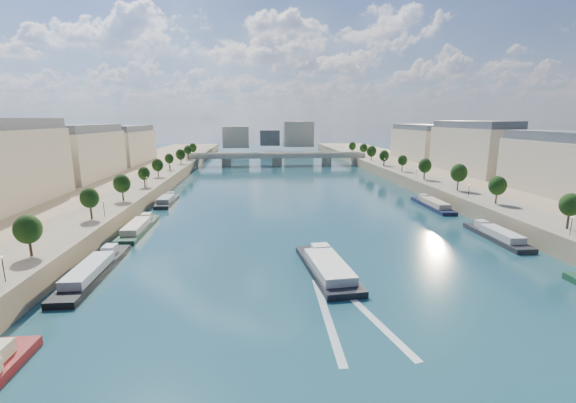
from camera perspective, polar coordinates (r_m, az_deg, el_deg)
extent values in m
plane|color=#0C2835|center=(132.34, 1.37, -0.68)|extent=(700.00, 700.00, 0.00)
cube|color=#9E8460|center=(143.18, -28.62, -0.18)|extent=(44.00, 520.00, 5.00)
cube|color=#9E8460|center=(156.89, 28.52, 0.80)|extent=(44.00, 520.00, 5.00)
cube|color=gray|center=(137.34, -22.99, 0.97)|extent=(14.00, 520.00, 0.10)
cube|color=gray|center=(148.73, 23.78, 1.69)|extent=(14.00, 520.00, 0.10)
cylinder|color=#382B1E|center=(84.25, -33.78, -5.46)|extent=(0.50, 0.50, 3.82)
ellipsoid|color=black|center=(83.36, -34.07, -3.09)|extent=(4.80, 4.80, 5.52)
cylinder|color=#382B1E|center=(105.09, -27.62, -1.62)|extent=(0.50, 0.50, 3.82)
ellipsoid|color=black|center=(104.38, -27.81, 0.30)|extent=(4.80, 4.80, 5.52)
cylinder|color=#382B1E|center=(127.06, -23.56, 0.94)|extent=(0.50, 0.50, 3.82)
ellipsoid|color=black|center=(126.47, -23.69, 2.53)|extent=(4.80, 4.80, 5.52)
cylinder|color=#382B1E|center=(149.65, -20.70, 2.73)|extent=(0.50, 0.50, 3.82)
ellipsoid|color=black|center=(149.15, -20.81, 4.09)|extent=(4.80, 4.80, 5.52)
cylinder|color=#382B1E|center=(172.62, -18.60, 4.04)|extent=(0.50, 0.50, 3.82)
ellipsoid|color=black|center=(172.19, -18.68, 5.22)|extent=(4.80, 4.80, 5.52)
cylinder|color=#382B1E|center=(195.84, -16.99, 5.04)|extent=(0.50, 0.50, 3.82)
ellipsoid|color=black|center=(195.46, -17.05, 6.09)|extent=(4.80, 4.80, 5.52)
cylinder|color=#382B1E|center=(219.23, -15.71, 5.83)|extent=(0.50, 0.50, 3.82)
ellipsoid|color=black|center=(218.88, -15.77, 6.76)|extent=(4.80, 4.80, 5.52)
cylinder|color=#382B1E|center=(242.73, -14.68, 6.46)|extent=(0.50, 0.50, 3.82)
ellipsoid|color=black|center=(242.42, -14.73, 7.30)|extent=(4.80, 4.80, 5.52)
cylinder|color=#382B1E|center=(266.33, -13.83, 6.98)|extent=(0.50, 0.50, 3.82)
ellipsoid|color=black|center=(266.05, -13.87, 7.75)|extent=(4.80, 4.80, 5.52)
cylinder|color=#382B1E|center=(106.90, 35.66, -2.32)|extent=(0.50, 0.50, 3.82)
ellipsoid|color=black|center=(106.20, 35.90, -0.44)|extent=(4.80, 4.80, 5.52)
cylinder|color=#382B1E|center=(125.54, 28.66, 0.33)|extent=(0.50, 0.50, 3.82)
ellipsoid|color=black|center=(124.94, 28.82, 1.94)|extent=(4.80, 4.80, 5.52)
cylinder|color=#382B1E|center=(145.75, 23.52, 2.27)|extent=(0.50, 0.50, 3.82)
ellipsoid|color=black|center=(145.23, 23.64, 3.66)|extent=(4.80, 4.80, 5.52)
cylinder|color=#382B1E|center=(166.96, 19.66, 3.71)|extent=(0.50, 0.50, 3.82)
ellipsoid|color=black|center=(166.52, 19.75, 4.93)|extent=(4.80, 4.80, 5.52)
cylinder|color=#382B1E|center=(188.85, 16.67, 4.82)|extent=(0.50, 0.50, 3.82)
ellipsoid|color=black|center=(188.45, 16.74, 5.90)|extent=(4.80, 4.80, 5.52)
cylinder|color=#382B1E|center=(211.19, 14.30, 5.68)|extent=(0.50, 0.50, 3.82)
ellipsoid|color=black|center=(210.84, 14.35, 6.65)|extent=(4.80, 4.80, 5.52)
cylinder|color=#382B1E|center=(233.87, 12.38, 6.37)|extent=(0.50, 0.50, 3.82)
ellipsoid|color=black|center=(233.55, 12.42, 7.25)|extent=(4.80, 4.80, 5.52)
cylinder|color=#382B1E|center=(256.78, 10.80, 6.93)|extent=(0.50, 0.50, 3.82)
ellipsoid|color=black|center=(256.49, 10.83, 7.73)|extent=(4.80, 4.80, 5.52)
cylinder|color=#382B1E|center=(279.88, 9.48, 7.40)|extent=(0.50, 0.50, 3.82)
ellipsoid|color=black|center=(279.61, 9.50, 8.13)|extent=(4.80, 4.80, 5.52)
cylinder|color=black|center=(73.18, -36.51, -8.17)|extent=(0.14, 0.14, 4.00)
sphere|color=#FFE5B2|center=(72.56, -36.72, -6.61)|extent=(0.36, 0.36, 0.36)
cylinder|color=black|center=(107.77, -25.60, -1.06)|extent=(0.14, 0.14, 4.00)
sphere|color=#FFE5B2|center=(107.35, -25.70, 0.03)|extent=(0.36, 0.36, 0.36)
cylinder|color=black|center=(145.16, -20.17, 2.53)|extent=(0.14, 0.14, 4.00)
sphere|color=#FFE5B2|center=(144.85, -20.23, 3.35)|extent=(0.36, 0.36, 0.36)
cylinder|color=black|center=(183.66, -16.98, 4.63)|extent=(0.14, 0.14, 4.00)
sphere|color=#FFE5B2|center=(183.41, -17.02, 5.28)|extent=(0.36, 0.36, 0.36)
cylinder|color=black|center=(222.68, -14.89, 5.99)|extent=(0.14, 0.14, 4.00)
sphere|color=#FFE5B2|center=(222.48, -14.92, 6.52)|extent=(0.36, 0.36, 0.36)
cylinder|color=black|center=(101.62, 36.39, -3.01)|extent=(0.14, 0.14, 4.00)
sphere|color=#FFE5B2|center=(101.18, 36.54, -1.86)|extent=(0.36, 0.36, 0.36)
cylinder|color=black|center=(133.36, 25.20, 1.32)|extent=(0.14, 0.14, 4.00)
sphere|color=#FFE5B2|center=(133.02, 25.28, 2.21)|extent=(0.36, 0.36, 0.36)
cylinder|color=black|center=(168.65, 18.47, 3.90)|extent=(0.14, 0.14, 4.00)
sphere|color=#FFE5B2|center=(168.38, 18.52, 4.61)|extent=(0.36, 0.36, 0.36)
cylinder|color=black|center=(205.67, 14.09, 5.55)|extent=(0.14, 0.14, 4.00)
sphere|color=#FFE5B2|center=(205.45, 14.12, 6.13)|extent=(0.36, 0.36, 0.36)
cylinder|color=black|center=(243.64, 11.05, 6.67)|extent=(0.14, 0.14, 4.00)
sphere|color=#FFE5B2|center=(243.45, 11.07, 7.16)|extent=(0.36, 0.36, 0.36)
cube|color=beige|center=(183.98, -27.72, 6.29)|extent=(16.00, 52.00, 20.00)
cube|color=#474C54|center=(183.43, -28.08, 9.89)|extent=(14.72, 50.44, 3.20)
cube|color=beige|center=(238.42, -22.42, 7.80)|extent=(16.00, 52.00, 20.00)
cube|color=#474C54|center=(237.99, -22.64, 10.58)|extent=(14.72, 50.44, 3.20)
cube|color=beige|center=(149.79, 36.72, 4.23)|extent=(16.00, 52.00, 20.00)
cube|color=beige|center=(196.73, 25.56, 6.79)|extent=(16.00, 52.00, 20.00)
cube|color=#474C54|center=(196.22, 25.88, 10.15)|extent=(14.72, 50.44, 3.20)
cube|color=beige|center=(248.39, 18.82, 8.20)|extent=(16.00, 52.00, 20.00)
cube|color=#474C54|center=(247.99, 19.00, 10.87)|extent=(14.72, 50.44, 3.20)
cube|color=beige|center=(338.95, -7.71, 9.46)|extent=(22.00, 18.00, 18.00)
cube|color=beige|center=(350.70, 1.50, 9.98)|extent=(26.00, 20.00, 22.00)
cube|color=#474C54|center=(363.93, -2.73, 9.42)|extent=(18.00, 16.00, 14.00)
cube|color=#C1B79E|center=(247.10, -1.63, 6.78)|extent=(112.00, 11.00, 2.20)
cube|color=#C1B79E|center=(241.99, -1.56, 7.02)|extent=(112.00, 0.80, 0.90)
cube|color=#C1B79E|center=(251.94, -1.70, 7.22)|extent=(112.00, 0.80, 0.90)
cylinder|color=#C1B79E|center=(247.70, -9.07, 5.78)|extent=(6.40, 6.40, 5.00)
cylinder|color=#C1B79E|center=(247.48, -1.62, 5.92)|extent=(6.40, 6.40, 5.00)
cylinder|color=#C1B79E|center=(251.36, 5.72, 5.96)|extent=(6.40, 6.40, 5.00)
cube|color=#C1B79E|center=(249.93, -13.67, 5.65)|extent=(6.00, 12.00, 5.00)
cube|color=#C1B79E|center=(255.80, 10.15, 5.94)|extent=(6.00, 12.00, 5.00)
cube|color=black|center=(77.24, 5.75, -10.06)|extent=(9.65, 25.75, 1.80)
cube|color=silver|center=(74.78, 6.06, -9.43)|extent=(7.49, 16.86, 1.62)
cube|color=silver|center=(83.56, 4.82, -6.97)|extent=(3.88, 3.36, 1.80)
cube|color=silver|center=(61.71, 5.71, -16.37)|extent=(1.79, 26.02, 0.04)
cube|color=silver|center=(63.11, 11.66, -15.89)|extent=(6.88, 25.63, 0.04)
cube|color=black|center=(84.22, -26.73, -9.44)|extent=(5.00, 28.39, 1.80)
cube|color=#B4BAC1|center=(81.68, -27.43, -8.89)|extent=(4.10, 15.61, 1.60)
cube|color=#B4BAC1|center=(91.10, -24.89, -6.47)|extent=(2.50, 3.41, 1.80)
cube|color=#163824|center=(110.67, -21.19, -3.94)|extent=(5.00, 25.29, 1.80)
cube|color=beige|center=(108.36, -21.55, -3.37)|extent=(4.10, 13.91, 1.60)
cube|color=beige|center=(117.27, -20.25, -2.08)|extent=(2.50, 3.04, 1.80)
cube|color=black|center=(142.89, -17.46, -0.16)|extent=(5.00, 19.62, 1.80)
cube|color=gray|center=(141.06, -17.64, 0.38)|extent=(4.10, 10.79, 1.60)
cube|color=gray|center=(148.18, -17.03, 1.00)|extent=(2.50, 2.35, 1.80)
cube|color=#27272A|center=(109.51, 28.49, -4.78)|extent=(5.00, 22.59, 1.80)
cube|color=beige|center=(107.63, 29.10, -4.18)|extent=(4.10, 12.42, 1.60)
cube|color=beige|center=(114.52, 26.74, -2.97)|extent=(2.50, 2.71, 1.80)
cube|color=#181B35|center=(139.27, 20.60, -0.69)|extent=(5.00, 24.71, 1.80)
cube|color=beige|center=(137.19, 21.00, -0.18)|extent=(4.10, 13.59, 1.60)
cube|color=beige|center=(145.48, 19.42, 0.64)|extent=(2.50, 2.96, 1.80)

